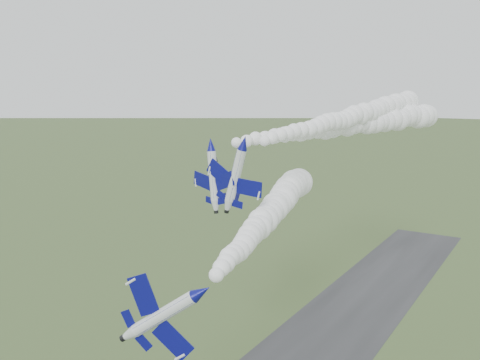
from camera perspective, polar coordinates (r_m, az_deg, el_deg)
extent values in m
cylinder|color=silver|center=(58.42, -4.12, -11.82)|extent=(4.45, 8.58, 2.07)
cone|color=#0B0C63|center=(53.83, -5.93, -13.80)|extent=(2.62, 2.70, 2.07)
cone|color=silver|center=(62.92, -2.65, -10.19)|extent=(2.51, 2.32, 2.07)
cylinder|color=black|center=(63.82, -2.39, -9.89)|extent=(1.18, 0.88, 1.05)
ellipsoid|color=black|center=(56.28, -4.37, -12.35)|extent=(2.16, 3.14, 1.38)
cube|color=#0B0C63|center=(58.85, -5.59, -9.21)|extent=(3.27, 3.07, 3.86)
cube|color=#0B0C63|center=(59.66, -2.38, -13.98)|extent=(3.27, 3.07, 3.86)
cube|color=#0B0C63|center=(61.94, -3.70, -9.24)|extent=(1.47, 1.40, 1.70)
cube|color=#0B0C63|center=(62.35, -2.08, -11.67)|extent=(1.47, 1.40, 1.70)
cube|color=#0B0C63|center=(61.37, -2.00, -9.99)|extent=(2.26, 2.07, 1.33)
cylinder|color=silver|center=(87.52, -3.13, 3.78)|extent=(3.95, 8.27, 1.61)
cone|color=#0B0C63|center=(84.45, -5.88, 3.53)|extent=(2.17, 2.52, 1.61)
cone|color=silver|center=(90.65, -0.67, 4.01)|extent=(2.06, 2.15, 1.61)
cylinder|color=black|center=(91.28, -0.20, 4.05)|extent=(0.95, 0.80, 0.82)
ellipsoid|color=black|center=(86.23, -4.26, 4.04)|extent=(1.85, 2.99, 1.07)
cube|color=#0B0C63|center=(90.30, -3.87, 3.66)|extent=(4.94, 3.54, 0.64)
cube|color=#0B0C63|center=(85.74, -1.51, 3.79)|extent=(4.94, 3.54, 0.64)
cube|color=#0B0C63|center=(91.28, -1.72, 3.93)|extent=(2.17, 1.59, 0.32)
cube|color=#0B0C63|center=(88.90, -0.44, 4.01)|extent=(2.17, 1.59, 0.32)
cube|color=#0B0C63|center=(89.92, -1.26, 4.76)|extent=(0.80, 1.59, 2.14)
cylinder|color=silver|center=(82.59, 0.41, 3.97)|extent=(2.72, 8.79, 1.93)
cone|color=#0B0C63|center=(78.29, -1.97, 3.64)|extent=(2.13, 2.43, 1.93)
cone|color=silver|center=(86.85, 2.47, 4.25)|extent=(2.09, 2.02, 1.93)
cylinder|color=black|center=(87.70, 2.85, 4.31)|extent=(1.03, 0.71, 0.98)
ellipsoid|color=black|center=(80.66, -0.44, 4.23)|extent=(1.55, 3.07, 1.28)
cube|color=#0B0C63|center=(84.97, -0.90, 4.65)|extent=(4.78, 2.88, 1.51)
cube|color=#0B0C63|center=(81.70, 2.39, 3.16)|extent=(4.78, 2.88, 1.51)
cube|color=#0B0C63|center=(86.95, 1.26, 4.58)|extent=(2.10, 1.31, 0.70)
cube|color=#0B0C63|center=(85.26, 2.99, 3.82)|extent=(2.10, 1.31, 0.70)
cube|color=#0B0C63|center=(85.55, 2.24, 5.03)|extent=(0.93, 1.71, 2.20)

